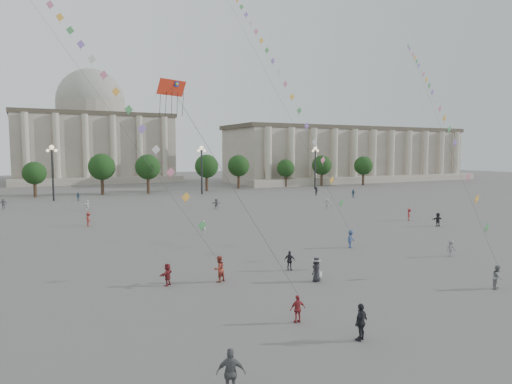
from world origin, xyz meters
name	(u,v)px	position (x,y,z in m)	size (l,w,h in m)	color
ground	(349,287)	(0.00, 0.00, 0.00)	(360.00, 360.00, 0.00)	#595654
hall_east	(350,155)	(75.00, 93.89, 8.43)	(84.00, 26.22, 17.20)	gray
hall_central	(92,136)	(0.00, 129.22, 14.23)	(48.30, 34.30, 35.50)	gray
tree_row	(125,170)	(0.00, 78.00, 5.39)	(137.12, 5.12, 8.00)	#35251A
lamp_post_mid_west	(52,162)	(-15.00, 70.00, 7.35)	(2.00, 0.90, 10.65)	#262628
lamp_post_mid_east	(202,161)	(15.00, 70.00, 7.35)	(2.00, 0.90, 10.65)	#262628
lamp_post_far_east	(315,160)	(45.00, 70.00, 7.35)	(2.00, 0.90, 10.65)	#262628
person_crowd_0	(78,197)	(-10.81, 68.00, 0.82)	(0.96, 0.40, 1.63)	#335572
person_crowd_3	(438,220)	(26.47, 15.63, 0.86)	(1.59, 0.51, 1.71)	black
person_crowd_4	(87,205)	(-11.02, 52.29, 0.86)	(1.59, 0.51, 1.71)	white
person_crowd_6	(451,248)	(14.05, 3.24, 0.76)	(0.98, 0.56, 1.51)	slate
person_crowd_7	(328,203)	(25.12, 37.22, 0.80)	(1.48, 0.47, 1.60)	white
person_crowd_8	(409,215)	(26.83, 20.77, 0.83)	(1.07, 0.61, 1.65)	maroon
person_crowd_9	(316,191)	(36.29, 56.77, 0.89)	(1.65, 0.52, 1.78)	black
person_crowd_12	(216,204)	(8.09, 44.52, 0.86)	(1.60, 0.51, 1.73)	slate
person_crowd_13	(203,227)	(-1.56, 24.56, 0.75)	(0.55, 0.36, 1.50)	beige
person_crowd_16	(3,204)	(-23.07, 60.02, 0.89)	(1.04, 0.43, 1.78)	slate
person_crowd_17	(88,219)	(-12.82, 35.65, 0.89)	(1.15, 0.66, 1.78)	maroon
person_crowd_18	(353,193)	(40.23, 49.17, 0.87)	(1.02, 0.43, 1.74)	#345877
tourist_0	(298,309)	(-6.68, -3.97, 0.77)	(0.90, 0.38, 1.54)	maroon
tourist_1	(290,261)	(-1.32, 5.73, 0.78)	(0.92, 0.38, 1.56)	#222228
tourist_2	(167,275)	(-11.12, 6.13, 0.79)	(1.46, 0.46, 1.57)	maroon
tourist_3	(231,373)	(-13.05, -9.30, 0.96)	(1.12, 0.47, 1.92)	#57585B
tourist_4	(361,322)	(-5.14, -7.42, 0.94)	(1.11, 0.46, 1.89)	black
kite_flyer_0	(219,269)	(-7.53, 5.34, 0.95)	(0.92, 0.72, 1.90)	#973529
kite_flyer_1	(351,239)	(8.45, 10.33, 0.87)	(1.13, 0.65, 1.75)	navy
kite_flyer_2	(498,277)	(8.87, -4.93, 0.82)	(0.80, 0.62, 1.64)	slate
hat_person	(317,269)	(-1.19, 2.20, 0.92)	(1.02, 0.89, 1.77)	black
dragon_kite	(173,99)	(-10.62, 5.87, 12.96)	(3.11, 5.64, 16.17)	red
kite_train_west	(41,0)	(-17.66, 25.91, 24.18)	(19.63, 38.54, 60.30)	#3F3F3F
kite_train_mid	(242,13)	(9.59, 37.70, 29.69)	(2.90, 51.67, 73.70)	#3F3F3F
kite_train_east	(429,90)	(31.79, 22.56, 18.17)	(42.64, 50.47, 74.89)	#3F3F3F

